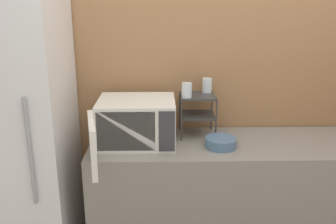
{
  "coord_description": "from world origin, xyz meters",
  "views": [
    {
      "loc": [
        -0.45,
        -1.98,
        1.8
      ],
      "look_at": [
        -0.4,
        0.33,
        1.09
      ],
      "focal_mm": 40.0,
      "sensor_mm": 36.0,
      "label": 1
    }
  ],
  "objects_px": {
    "microwave": "(135,122)",
    "glass_front_left": "(187,90)",
    "refrigerator": "(17,145)",
    "glass_back_right": "(207,85)",
    "bowl": "(221,143)",
    "dish_rack": "(197,106)"
  },
  "relations": [
    {
      "from": "bowl",
      "to": "glass_back_right",
      "type": "bearing_deg",
      "value": 101.43
    },
    {
      "from": "microwave",
      "to": "bowl",
      "type": "relative_size",
      "value": 3.93
    },
    {
      "from": "bowl",
      "to": "refrigerator",
      "type": "relative_size",
      "value": 0.11
    },
    {
      "from": "bowl",
      "to": "refrigerator",
      "type": "xyz_separation_m",
      "value": [
        -1.3,
        0.05,
        -0.03
      ]
    },
    {
      "from": "glass_front_left",
      "to": "glass_back_right",
      "type": "bearing_deg",
      "value": 42.76
    },
    {
      "from": "glass_back_right",
      "to": "bowl",
      "type": "bearing_deg",
      "value": -78.57
    },
    {
      "from": "glass_back_right",
      "to": "refrigerator",
      "type": "height_order",
      "value": "refrigerator"
    },
    {
      "from": "microwave",
      "to": "glass_front_left",
      "type": "xyz_separation_m",
      "value": [
        0.34,
        0.08,
        0.19
      ]
    },
    {
      "from": "dish_rack",
      "to": "bowl",
      "type": "distance_m",
      "value": 0.31
    },
    {
      "from": "dish_rack",
      "to": "glass_back_right",
      "type": "distance_m",
      "value": 0.16
    },
    {
      "from": "glass_front_left",
      "to": "glass_back_right",
      "type": "distance_m",
      "value": 0.2
    },
    {
      "from": "glass_front_left",
      "to": "refrigerator",
      "type": "relative_size",
      "value": 0.05
    },
    {
      "from": "dish_rack",
      "to": "bowl",
      "type": "relative_size",
      "value": 1.43
    },
    {
      "from": "bowl",
      "to": "refrigerator",
      "type": "bearing_deg",
      "value": 177.58
    },
    {
      "from": "microwave",
      "to": "glass_front_left",
      "type": "relative_size",
      "value": 7.93
    },
    {
      "from": "microwave",
      "to": "dish_rack",
      "type": "relative_size",
      "value": 2.74
    },
    {
      "from": "bowl",
      "to": "refrigerator",
      "type": "distance_m",
      "value": 1.3
    },
    {
      "from": "refrigerator",
      "to": "glass_back_right",
      "type": "bearing_deg",
      "value": 11.14
    },
    {
      "from": "microwave",
      "to": "glass_back_right",
      "type": "height_order",
      "value": "glass_back_right"
    },
    {
      "from": "microwave",
      "to": "refrigerator",
      "type": "height_order",
      "value": "refrigerator"
    },
    {
      "from": "microwave",
      "to": "refrigerator",
      "type": "distance_m",
      "value": 0.77
    },
    {
      "from": "microwave",
      "to": "glass_front_left",
      "type": "distance_m",
      "value": 0.39
    }
  ]
}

